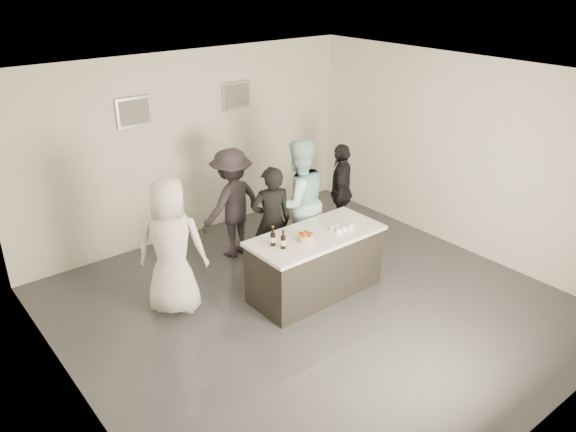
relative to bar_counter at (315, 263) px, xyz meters
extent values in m
plane|color=#3D3D42|center=(-0.28, -0.25, -0.45)|extent=(6.00, 6.00, 0.00)
plane|color=white|center=(-0.28, -0.25, 2.55)|extent=(6.00, 6.00, 0.00)
cube|color=silver|center=(-0.28, 2.75, 1.05)|extent=(6.00, 0.04, 3.00)
cube|color=silver|center=(-0.28, -3.25, 1.05)|extent=(6.00, 0.04, 3.00)
cube|color=silver|center=(-3.28, -0.25, 1.05)|extent=(0.04, 6.00, 3.00)
cube|color=silver|center=(2.72, -0.25, 1.05)|extent=(0.04, 6.00, 3.00)
cube|color=#B2B2B7|center=(-1.18, 2.72, 1.75)|extent=(0.54, 0.04, 0.44)
cube|color=#B2B2B7|center=(0.62, 2.72, 1.75)|extent=(0.54, 0.04, 0.44)
cube|color=white|center=(0.00, 0.00, 0.00)|extent=(1.86, 0.86, 0.90)
cylinder|color=orange|center=(-0.23, -0.05, 0.49)|extent=(0.22, 0.22, 0.08)
cylinder|color=black|center=(-0.65, 0.10, 0.58)|extent=(0.07, 0.07, 0.26)
cylinder|color=black|center=(-0.60, -0.05, 0.58)|extent=(0.07, 0.07, 0.26)
cube|color=#C08D12|center=(0.35, -0.12, 0.49)|extent=(0.30, 0.19, 0.08)
cube|color=pink|center=(-0.29, -0.32, 0.45)|extent=(0.24, 0.08, 0.01)
imported|color=black|center=(-0.13, 0.81, 0.37)|extent=(0.70, 0.58, 1.65)
imported|color=#B4E7EC|center=(0.40, 0.85, 0.52)|extent=(1.03, 0.85, 1.93)
imported|color=white|center=(-1.69, 0.85, 0.47)|extent=(1.06, 1.03, 1.83)
imported|color=black|center=(1.51, 1.10, 0.34)|extent=(0.94, 0.92, 1.59)
imported|color=#2D282F|center=(-0.23, 1.66, 0.41)|extent=(1.20, 0.81, 1.71)
camera|label=1|loc=(-4.48, -4.98, 3.75)|focal=35.00mm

